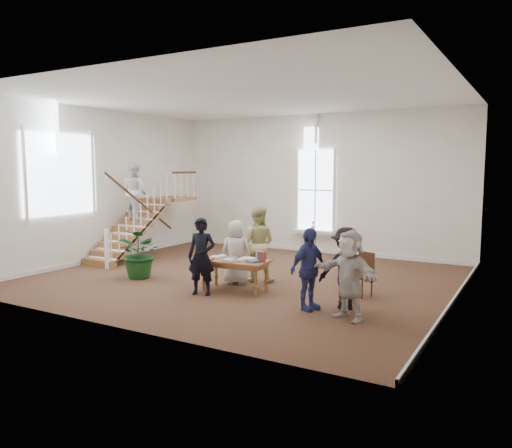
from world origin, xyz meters
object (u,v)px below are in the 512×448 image
Objects in this scene: woman_cluster_b at (346,268)px; woman_cluster_c at (349,275)px; elderly_woman at (236,252)px; police_officer at (202,256)px; floor_plant at (141,253)px; side_chair at (363,272)px; library_table at (235,264)px; person_yellow at (257,244)px; woman_cluster_a at (309,269)px.

woman_cluster_c is (0.30, -0.65, 0.02)m from woman_cluster_b.
elderly_woman is at bearing -176.24° from woman_cluster_c.
police_officer is 1.10× the size of elderly_woman.
woman_cluster_b is (3.10, 0.54, -0.04)m from police_officer.
police_officer is 1.05× the size of woman_cluster_b.
side_chair is at bearing 11.55° from floor_plant.
side_chair is at bearing -114.89° from woman_cluster_b.
side_chair is (-0.30, 1.77, -0.30)m from woman_cluster_c.
woman_cluster_c reaches higher than side_chair.
library_table is 0.92× the size of police_officer.
person_yellow is 1.46× the size of floor_plant.
woman_cluster_b is 1.69× the size of side_chair.
woman_cluster_a is 1.00× the size of woman_cluster_b.
police_officer is 1.77× the size of side_chair.
library_table is at bearing 102.72° from elderly_woman.
police_officer reaches higher than woman_cluster_a.
side_chair is at bearing 125.81° from woman_cluster_c.
floor_plant is (-4.80, 0.47, -0.17)m from woman_cluster_a.
police_officer is at bearing -155.71° from woman_cluster_c.
woman_cluster_a is (2.40, -1.16, 0.04)m from elderly_woman.
library_table is 3.06m from woman_cluster_c.
woman_cluster_a is 1.71m from side_chair.
woman_cluster_a is (2.50, 0.09, -0.04)m from police_officer.
woman_cluster_b is (3.00, -0.71, 0.04)m from elderly_woman.
side_chair is (0.60, 1.57, -0.28)m from woman_cluster_a.
woman_cluster_b is at bearing -35.26° from woman_cluster_a.
elderly_woman reaches higher than library_table.
elderly_woman is 1.61× the size of side_chair.
elderly_woman is (0.10, 1.25, -0.08)m from police_officer.
woman_cluster_b reaches higher than side_chair.
police_officer is 0.91× the size of person_yellow.
person_yellow reaches higher than woman_cluster_c.
floor_plant is (-2.30, 0.56, -0.21)m from police_officer.
woman_cluster_c reaches higher than woman_cluster_a.
woman_cluster_a is at bearing -166.44° from woman_cluster_c.
woman_cluster_a reaches higher than library_table.
library_table is 0.84× the size of person_yellow.
woman_cluster_b is (0.60, 0.45, -0.00)m from woman_cluster_a.
library_table is 1.14m from person_yellow.
person_yellow is 3.53m from woman_cluster_c.
elderly_woman is 3.57m from woman_cluster_c.
woman_cluster_b is (2.65, -0.11, 0.18)m from library_table.
woman_cluster_a is 0.92m from woman_cluster_c.
side_chair is at bearing -2.87° from woman_cluster_a.
woman_cluster_a reaches higher than side_chair.
police_officer is 1.26m from elderly_woman.
person_yellow is 1.15× the size of woman_cluster_b.
side_chair is at bearing 12.20° from police_officer.
library_table is 1.01× the size of elderly_woman.
person_yellow reaches higher than library_table.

